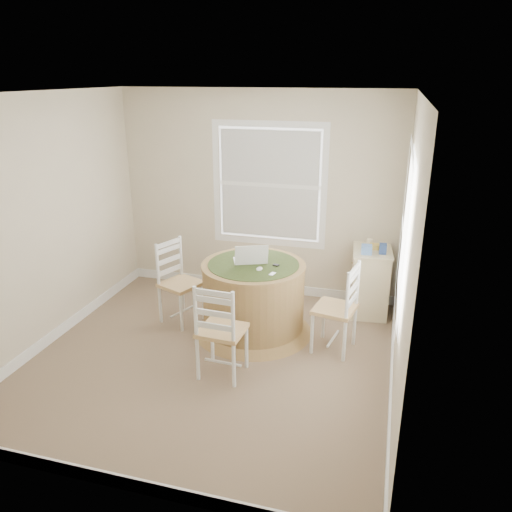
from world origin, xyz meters
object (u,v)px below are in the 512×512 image
(chair_right, at_px, (335,308))
(corner_chest, at_px, (370,281))
(round_table, at_px, (254,295))
(chair_left, at_px, (181,284))
(laptop, at_px, (250,259))
(chair_near, at_px, (222,330))

(chair_right, relative_size, corner_chest, 1.18)
(round_table, relative_size, chair_left, 1.39)
(chair_right, xyz_separation_m, laptop, (-0.96, 0.19, 0.37))
(laptop, bearing_deg, corner_chest, -170.19)
(round_table, bearing_deg, chair_right, 3.68)
(chair_right, relative_size, laptop, 2.12)
(chair_right, bearing_deg, round_table, -88.65)
(round_table, xyz_separation_m, corner_chest, (1.22, 0.85, -0.04))
(chair_left, relative_size, laptop, 2.12)
(chair_left, xyz_separation_m, laptop, (0.83, 0.03, 0.37))
(chair_left, height_order, chair_right, same)
(chair_near, distance_m, laptop, 1.02)
(round_table, distance_m, corner_chest, 1.48)
(chair_near, bearing_deg, round_table, -90.38)
(chair_right, height_order, laptop, laptop)
(round_table, bearing_deg, chair_near, -80.61)
(corner_chest, bearing_deg, chair_near, -131.13)
(chair_near, distance_m, corner_chest, 2.16)
(laptop, height_order, corner_chest, laptop)
(round_table, relative_size, chair_right, 1.39)
(chair_left, xyz_separation_m, corner_chest, (2.09, 0.83, -0.07))
(chair_left, height_order, laptop, laptop)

